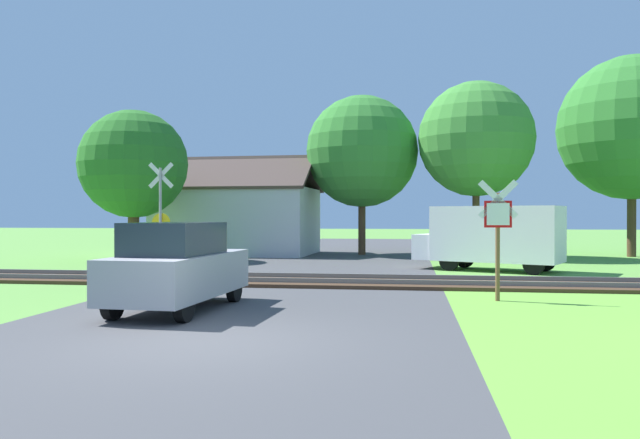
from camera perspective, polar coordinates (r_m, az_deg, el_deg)
The scene contains 12 objects.
ground_plane at distance 9.84m, azimuth -10.76°, elevation -10.89°, with size 160.00×160.00×0.00m, color #5B933D.
road_asphalt at distance 11.72m, azimuth -7.55°, elevation -9.05°, with size 8.00×80.00×0.01m, color #424244.
rail_track at distance 17.73m, azimuth -2.07°, elevation -5.66°, with size 60.00×2.60×0.22m.
stop_sign_near at distance 14.49m, azimuth 15.95°, elevation -0.76°, with size 0.88×0.15×2.72m.
crossing_sign_far at distance 21.52m, azimuth -14.37°, elevation 0.62°, with size 0.88×0.13×3.70m.
house at distance 31.39m, azimuth -7.45°, elevation 0.11°, with size 7.91×5.83×4.89m.
tree_far at distance 32.63m, azimuth 26.62°, elevation 7.49°, with size 6.68×6.68×9.33m.
tree_center at distance 30.69m, azimuth 3.85°, elevation 6.21°, with size 5.45×5.45×7.78m.
tree_right at distance 29.80m, azimuth 14.08°, elevation 7.12°, with size 5.29×5.29×8.08m.
tree_left at distance 27.87m, azimuth -16.69°, elevation 4.85°, with size 4.61×4.61×6.42m.
mail_truck at distance 22.40m, azimuth 15.45°, elevation -1.39°, with size 5.23×3.71×2.24m.
parked_car at distance 12.93m, azimuth -12.85°, elevation -4.19°, with size 1.86×4.08×1.78m.
Camera 1 is at (3.13, -9.13, 1.92)m, focal length 35.00 mm.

